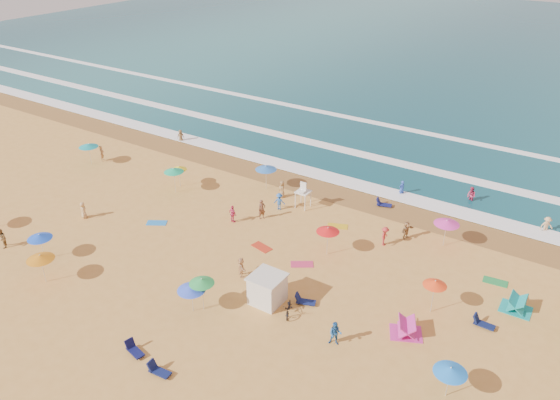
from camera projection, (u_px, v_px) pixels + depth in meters
The scene contains 13 objects.
ground at pixel (259, 254), 42.41m from camera, with size 220.00×220.00×0.00m, color gold.
ocean at pixel (511, 50), 104.44m from camera, with size 220.00×140.00×0.18m, color #0C4756.
wet_sand at pixel (335, 192), 51.64m from camera, with size 220.00×220.00×0.00m, color olive.
surf_foam at pixel (374, 160), 58.11m from camera, with size 200.00×18.70×0.05m.
cabana at pixel (267, 290), 36.77m from camera, with size 2.00×2.00×2.00m, color silver.
cabana_roof at pixel (267, 277), 36.27m from camera, with size 2.20×2.20×0.12m, color silver.
bicycle at pixel (289, 308), 35.87m from camera, with size 0.64×1.83×0.96m, color black.
lifeguard_stand at pixel (303, 197), 48.59m from camera, with size 1.20×1.20×2.10m, color white, non-canonical shape.
beach_umbrellas at pixel (236, 227), 41.80m from camera, with size 48.88×22.90×0.81m.
loungers at pixel (296, 299), 37.24m from camera, with size 52.56×26.59×0.34m.
towels at pixel (288, 279), 39.53m from camera, with size 48.47×24.67×0.03m.
popup_tents at pixel (464, 314), 35.17m from camera, with size 7.53×8.22×1.20m.
beachgoers at pixel (297, 219), 45.65m from camera, with size 43.20×28.98×2.02m.
Camera 1 is at (20.83, -28.77, 23.61)m, focal length 35.00 mm.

